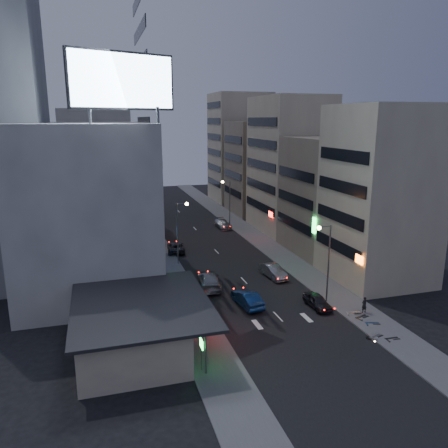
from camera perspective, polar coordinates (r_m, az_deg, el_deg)
name	(u,v)px	position (r m, az deg, el deg)	size (l,w,h in m)	color
ground	(296,336)	(39.73, 9.42, -14.23)	(180.00, 180.00, 0.00)	black
sidewalk_left	(157,248)	(64.60, -8.80, -3.11)	(4.00, 120.00, 0.12)	#4C4C4F
sidewalk_right	(259,240)	(68.42, 4.59, -2.05)	(4.00, 120.00, 0.12)	#4C4C4F
food_court	(131,326)	(37.30, -12.05, -12.87)	(11.00, 13.00, 3.88)	#C2B998
white_building	(87,204)	(52.31, -17.44, 2.57)	(14.00, 24.00, 18.00)	beige
shophouse_near	(380,195)	(52.75, 19.66, 3.60)	(10.00, 11.00, 20.00)	#C2B998
shophouse_mid	(331,196)	(62.84, 13.78, 3.63)	(11.00, 12.00, 16.00)	gray
shophouse_far	(289,165)	(73.64, 8.49, 7.63)	(10.00, 14.00, 22.00)	#C2B998
far_left_a	(97,170)	(76.90, -16.20, 6.74)	(11.00, 10.00, 20.00)	beige
far_left_b	(95,176)	(90.10, -16.52, 6.04)	(12.00, 10.00, 15.00)	gray
far_right_a	(259,168)	(87.78, 4.61, 7.35)	(11.00, 12.00, 18.00)	gray
far_right_b	(239,148)	(100.83, 2.03, 9.90)	(12.00, 12.00, 24.00)	#C2B998
billboard	(123,81)	(41.65, -13.08, 17.71)	(9.52, 3.75, 6.20)	#595B60
street_lamp_right_near	(326,252)	(45.23, 13.15, -3.56)	(1.60, 0.44, 8.02)	#595B60
street_lamp_left	(180,224)	(55.90, -5.74, 0.00)	(1.60, 0.44, 8.02)	#595B60
street_lamp_right_far	(228,196)	(75.82, 0.48, 3.65)	(1.60, 0.44, 8.02)	#595B60
parked_car_right_near	(317,301)	(45.23, 12.10, -9.84)	(1.59, 3.95, 1.35)	#29282E
parked_car_right_mid	(273,271)	(52.53, 6.45, -6.16)	(1.61, 4.63, 1.53)	#94969B
parked_car_left	(176,247)	(62.41, -6.32, -3.03)	(2.27, 4.93, 1.37)	#242328
parked_car_right_far	(223,224)	(75.51, -0.16, 0.01)	(2.04, 5.02, 1.46)	#9FA3A6
road_car_blue	(247,299)	(44.63, 3.04, -9.71)	(1.67, 4.78, 1.58)	navy
road_car_silver	(210,280)	(49.17, -1.91, -7.38)	(2.35, 5.77, 1.68)	gray
person	(364,305)	(44.99, 17.84, -10.01)	(0.58, 0.38, 1.59)	black
scooter_black_a	(398,331)	(41.40, 21.72, -12.83)	(1.80, 0.60, 1.10)	black
scooter_silver_a	(379,327)	(41.42, 19.58, -12.59)	(1.89, 0.63, 1.16)	#9B9DA2
scooter_blue	(379,317)	(43.49, 19.60, -11.31)	(1.86, 0.62, 1.14)	navy
scooter_black_b	(365,309)	(44.63, 17.90, -10.48)	(1.97, 0.66, 1.20)	black
scooter_silver_b	(360,306)	(45.08, 17.36, -10.18)	(1.99, 0.66, 1.22)	#B8BCC1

